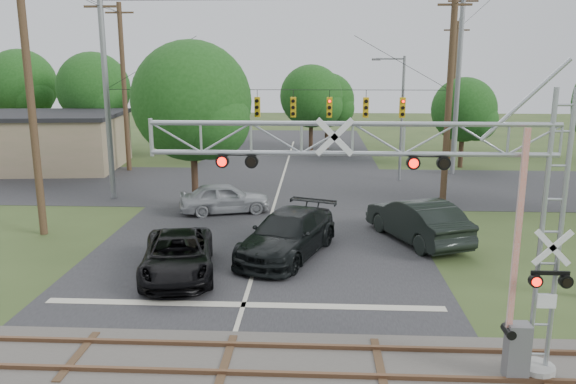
{
  "coord_description": "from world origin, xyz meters",
  "views": [
    {
      "loc": [
        2.31,
        -11.32,
        7.63
      ],
      "look_at": [
        1.35,
        7.5,
        3.34
      ],
      "focal_mm": 35.0,
      "sensor_mm": 36.0,
      "label": 1
    }
  ],
  "objects_px": {
    "pickup_black": "(178,255)",
    "car_dark": "(288,234)",
    "commercial_building": "(1,141)",
    "streetlight": "(400,112)",
    "crossing_gantry": "(427,206)",
    "traffic_signal_span": "(291,101)",
    "sedan_silver": "(225,198)"
  },
  "relations": [
    {
      "from": "pickup_black",
      "to": "car_dark",
      "type": "bearing_deg",
      "value": 20.35
    },
    {
      "from": "commercial_building",
      "to": "streetlight",
      "type": "relative_size",
      "value": 2.26
    },
    {
      "from": "pickup_black",
      "to": "car_dark",
      "type": "distance_m",
      "value": 4.6
    },
    {
      "from": "pickup_black",
      "to": "commercial_building",
      "type": "height_order",
      "value": "commercial_building"
    },
    {
      "from": "crossing_gantry",
      "to": "traffic_signal_span",
      "type": "height_order",
      "value": "traffic_signal_span"
    },
    {
      "from": "traffic_signal_span",
      "to": "streetlight",
      "type": "relative_size",
      "value": 2.37
    },
    {
      "from": "sedan_silver",
      "to": "traffic_signal_span",
      "type": "bearing_deg",
      "value": -64.32
    },
    {
      "from": "crossing_gantry",
      "to": "commercial_building",
      "type": "relative_size",
      "value": 0.54
    },
    {
      "from": "sedan_silver",
      "to": "commercial_building",
      "type": "xyz_separation_m",
      "value": [
        -18.77,
        12.07,
        1.27
      ]
    },
    {
      "from": "crossing_gantry",
      "to": "traffic_signal_span",
      "type": "distance_m",
      "value": 18.85
    },
    {
      "from": "streetlight",
      "to": "traffic_signal_span",
      "type": "bearing_deg",
      "value": -138.52
    },
    {
      "from": "sedan_silver",
      "to": "streetlight",
      "type": "height_order",
      "value": "streetlight"
    },
    {
      "from": "car_dark",
      "to": "sedan_silver",
      "type": "bearing_deg",
      "value": 139.48
    },
    {
      "from": "pickup_black",
      "to": "streetlight",
      "type": "distance_m",
      "value": 21.2
    },
    {
      "from": "crossing_gantry",
      "to": "commercial_building",
      "type": "xyz_separation_m",
      "value": [
        -26.16,
        27.5,
        -2.31
      ]
    },
    {
      "from": "commercial_building",
      "to": "streetlight",
      "type": "bearing_deg",
      "value": -11.85
    },
    {
      "from": "crossing_gantry",
      "to": "pickup_black",
      "type": "relative_size",
      "value": 1.81
    },
    {
      "from": "crossing_gantry",
      "to": "car_dark",
      "type": "distance_m",
      "value": 10.2
    },
    {
      "from": "commercial_building",
      "to": "streetlight",
      "type": "xyz_separation_m",
      "value": [
        28.98,
        -3.04,
        2.5
      ]
    },
    {
      "from": "traffic_signal_span",
      "to": "car_dark",
      "type": "height_order",
      "value": "traffic_signal_span"
    },
    {
      "from": "car_dark",
      "to": "traffic_signal_span",
      "type": "bearing_deg",
      "value": 112.52
    },
    {
      "from": "traffic_signal_span",
      "to": "sedan_silver",
      "type": "distance_m",
      "value": 6.57
    },
    {
      "from": "crossing_gantry",
      "to": "car_dark",
      "type": "height_order",
      "value": "crossing_gantry"
    },
    {
      "from": "sedan_silver",
      "to": "commercial_building",
      "type": "height_order",
      "value": "commercial_building"
    },
    {
      "from": "traffic_signal_span",
      "to": "pickup_black",
      "type": "bearing_deg",
      "value": -106.83
    },
    {
      "from": "crossing_gantry",
      "to": "sedan_silver",
      "type": "bearing_deg",
      "value": 115.6
    },
    {
      "from": "car_dark",
      "to": "sedan_silver",
      "type": "distance_m",
      "value": 7.54
    },
    {
      "from": "traffic_signal_span",
      "to": "car_dark",
      "type": "distance_m",
      "value": 10.66
    },
    {
      "from": "crossing_gantry",
      "to": "streetlight",
      "type": "relative_size",
      "value": 1.22
    },
    {
      "from": "traffic_signal_span",
      "to": "sedan_silver",
      "type": "relative_size",
      "value": 4.11
    },
    {
      "from": "traffic_signal_span",
      "to": "car_dark",
      "type": "relative_size",
      "value": 3.13
    },
    {
      "from": "traffic_signal_span",
      "to": "commercial_building",
      "type": "relative_size",
      "value": 1.05
    }
  ]
}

